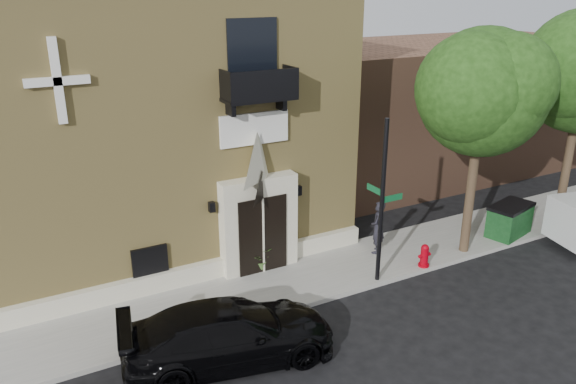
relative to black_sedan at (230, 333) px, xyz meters
The scene contains 11 objects.
ground 3.96m from the black_sedan, 17.16° to the left, with size 120.00×120.00×0.00m, color black.
sidewalk 5.45m from the black_sedan, 29.33° to the left, with size 42.00×3.00×0.15m, color gray.
church 9.90m from the black_sedan, 85.47° to the left, with size 12.20×11.01×9.30m.
neighbour_building 18.85m from the black_sedan, 32.86° to the left, with size 18.00×8.00×6.40m, color brown.
street_tree_left 11.08m from the black_sedan, ahead, with size 4.97×4.38×7.77m.
black_sedan is the anchor object (origin of this frame).
street_sign 6.23m from the black_sedan, 13.62° to the left, with size 0.84×0.84×5.31m.
fire_hydrant 7.75m from the black_sedan, ahead, with size 0.46×0.37×0.81m.
dumpster 12.31m from the black_sedan, ahead, with size 2.06×1.49×1.21m.
planter 4.63m from the black_sedan, 54.61° to the left, with size 0.70×0.61×0.78m, color #45682E.
pedestrian_near 7.49m from the black_sedan, 23.43° to the left, with size 0.70×0.46×1.91m, color black.
Camera 1 is at (-8.14, -12.49, 9.16)m, focal length 35.00 mm.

